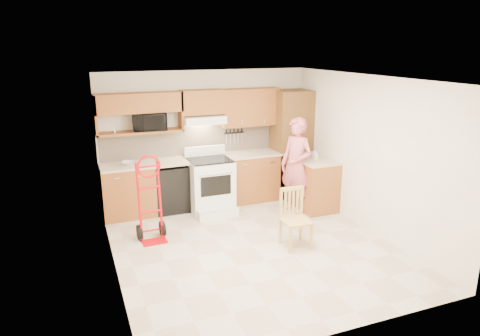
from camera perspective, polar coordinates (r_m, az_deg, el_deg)
floor at (r=6.77m, az=1.58°, el=-10.16°), size 4.00×4.50×0.02m
ceiling at (r=6.10m, az=1.76°, el=11.63°), size 4.00×4.50×0.02m
wall_back at (r=8.39m, az=-4.42°, el=4.04°), size 4.00×0.02×2.50m
wall_front at (r=4.45m, az=13.26°, el=-7.17°), size 4.00×0.02×2.50m
wall_left at (r=5.86m, az=-16.74°, el=-1.79°), size 0.02×4.50×2.50m
wall_right at (r=7.32m, az=16.29°, el=1.71°), size 0.02×4.50×2.50m
backsplash at (r=8.37m, az=-4.36°, el=3.67°), size 3.92×0.03×0.55m
lower_cab_left at (r=7.99m, az=-14.31°, el=-2.96°), size 0.90×0.60×0.90m
dishwasher at (r=8.12m, az=-9.05°, el=-2.56°), size 0.60×0.60×0.85m
lower_cab_right at (r=8.58m, az=1.61°, el=-1.17°), size 1.14×0.60×0.90m
countertop_left at (r=7.90m, az=-12.39°, el=0.50°), size 1.50×0.63×0.04m
countertop_right at (r=8.45m, az=1.63°, el=1.88°), size 1.14×0.63×0.04m
cab_return_right at (r=8.28m, az=9.34°, el=-2.01°), size 0.60×1.00×0.90m
countertop_return at (r=8.15m, az=9.49°, el=1.13°), size 0.63×1.00×0.04m
pantry_tall at (r=8.77m, az=6.58°, el=3.16°), size 0.70×0.60×2.10m
upper_cab_left at (r=7.82m, az=-13.02°, el=8.26°), size 1.50×0.33×0.34m
upper_shelf_mw at (r=7.90m, az=-12.79°, el=4.59°), size 1.50×0.33×0.04m
upper_cab_center at (r=8.07m, az=-4.98°, el=8.53°), size 0.76×0.33×0.44m
upper_cab_right at (r=8.41m, az=1.32°, el=7.91°), size 1.14×0.33×0.70m
range_hood at (r=8.06m, az=-4.79°, el=6.29°), size 0.76×0.46×0.14m
knife_strip at (r=8.51m, az=-0.76°, el=4.19°), size 0.40×0.05×0.29m
microwave at (r=7.90m, az=-11.68°, el=5.97°), size 0.60×0.43×0.32m
range at (r=7.95m, az=-3.76°, el=-1.69°), size 0.77×1.01×1.14m
person at (r=7.90m, az=7.29°, el=0.33°), size 0.63×0.74×1.73m
hand_truck at (r=6.85m, az=-11.49°, el=-4.46°), size 0.51×0.47×1.24m
dining_chair at (r=6.63m, az=7.31°, el=-6.56°), size 0.42×0.45×0.89m
soap_bottle at (r=8.08m, az=9.71°, el=1.83°), size 0.09×0.09×0.19m
bowl at (r=7.85m, az=-14.35°, el=0.64°), size 0.27×0.27×0.05m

